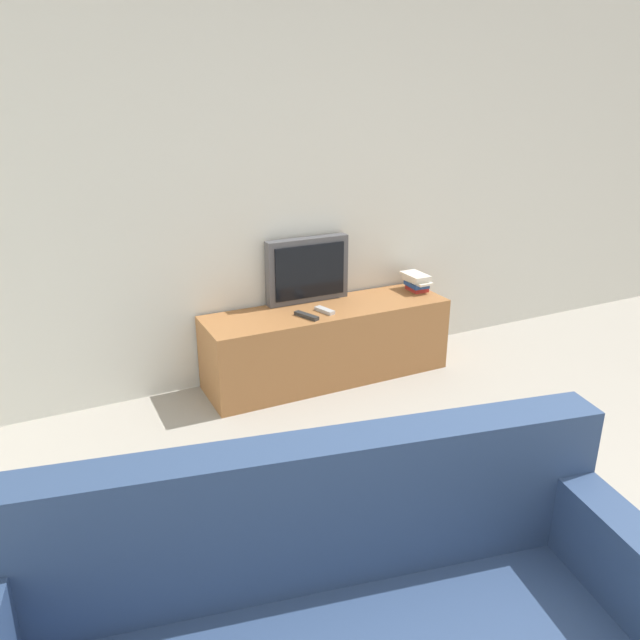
# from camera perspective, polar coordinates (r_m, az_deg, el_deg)

# --- Properties ---
(wall_back) EXTENTS (9.00, 0.06, 2.60)m
(wall_back) POSITION_cam_1_polar(r_m,az_deg,el_deg) (4.13, -4.52, 12.13)
(wall_back) COLOR silver
(wall_back) RESTS_ON ground_plane
(tv_stand) EXTENTS (1.68, 0.47, 0.51)m
(tv_stand) POSITION_cam_1_polar(r_m,az_deg,el_deg) (4.27, 0.67, -2.13)
(tv_stand) COLOR #9E6638
(tv_stand) RESTS_ON ground_plane
(television) EXTENTS (0.59, 0.09, 0.44)m
(television) POSITION_cam_1_polar(r_m,az_deg,el_deg) (4.25, -1.14, 4.59)
(television) COLOR #4C4C51
(television) RESTS_ON tv_stand
(book_stack) EXTENTS (0.15, 0.24, 0.13)m
(book_stack) POSITION_cam_1_polar(r_m,az_deg,el_deg) (4.57, 8.82, 3.51)
(book_stack) COLOR #B72D28
(book_stack) RESTS_ON tv_stand
(remote_on_stand) EXTENTS (0.09, 0.16, 0.02)m
(remote_on_stand) POSITION_cam_1_polar(r_m,az_deg,el_deg) (4.09, 0.43, 0.88)
(remote_on_stand) COLOR #B7B7B7
(remote_on_stand) RESTS_ON tv_stand
(remote_secondary) EXTENTS (0.11, 0.19, 0.02)m
(remote_secondary) POSITION_cam_1_polar(r_m,az_deg,el_deg) (4.00, -1.25, 0.39)
(remote_secondary) COLOR #2D2D2D
(remote_secondary) RESTS_ON tv_stand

